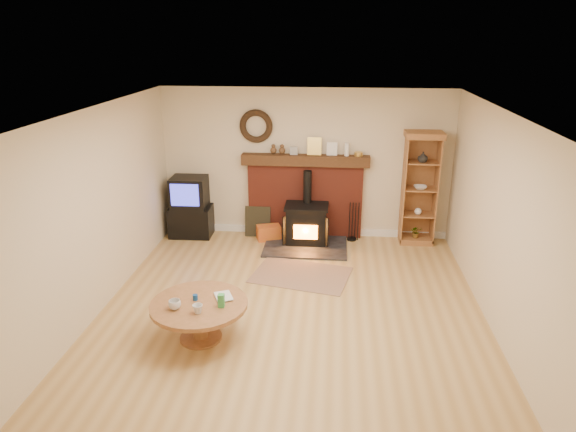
# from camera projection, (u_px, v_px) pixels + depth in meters

# --- Properties ---
(ground) EXTENTS (5.50, 5.50, 0.00)m
(ground) POSITION_uv_depth(u_px,v_px,m) (292.00, 310.00, 6.78)
(ground) COLOR #AE8448
(ground) RESTS_ON ground
(room_shell) EXTENTS (5.02, 5.52, 2.61)m
(room_shell) POSITION_uv_depth(u_px,v_px,m) (291.00, 183.00, 6.29)
(room_shell) COLOR beige
(room_shell) RESTS_ON ground
(chimney_breast) EXTENTS (2.20, 0.22, 1.78)m
(chimney_breast) POSITION_uv_depth(u_px,v_px,m) (305.00, 193.00, 9.01)
(chimney_breast) COLOR maroon
(chimney_breast) RESTS_ON ground
(wood_stove) EXTENTS (1.40, 1.00, 1.25)m
(wood_stove) POSITION_uv_depth(u_px,v_px,m) (306.00, 225.00, 8.79)
(wood_stove) COLOR black
(wood_stove) RESTS_ON ground
(area_rug) EXTENTS (1.59, 1.25, 0.01)m
(area_rug) POSITION_uv_depth(u_px,v_px,m) (301.00, 275.00, 7.75)
(area_rug) COLOR brown
(area_rug) RESTS_ON ground
(tv_unit) EXTENTS (0.75, 0.54, 1.08)m
(tv_unit) POSITION_uv_depth(u_px,v_px,m) (190.00, 208.00, 9.10)
(tv_unit) COLOR black
(tv_unit) RESTS_ON ground
(curio_cabinet) EXTENTS (0.62, 0.45, 1.94)m
(curio_cabinet) POSITION_uv_depth(u_px,v_px,m) (419.00, 188.00, 8.67)
(curio_cabinet) COLOR brown
(curio_cabinet) RESTS_ON ground
(firelog_box) EXTENTS (0.46, 0.37, 0.25)m
(firelog_box) POSITION_uv_depth(u_px,v_px,m) (269.00, 233.00, 9.04)
(firelog_box) COLOR orange
(firelog_box) RESTS_ON ground
(leaning_painting) EXTENTS (0.45, 0.12, 0.54)m
(leaning_painting) POSITION_uv_depth(u_px,v_px,m) (258.00, 221.00, 9.15)
(leaning_painting) COLOR black
(leaning_painting) RESTS_ON ground
(fire_tools) EXTENTS (0.19, 0.16, 0.70)m
(fire_tools) POSITION_uv_depth(u_px,v_px,m) (352.00, 232.00, 9.00)
(fire_tools) COLOR black
(fire_tools) RESTS_ON ground
(coffee_table) EXTENTS (1.14, 1.14, 0.64)m
(coffee_table) POSITION_uv_depth(u_px,v_px,m) (199.00, 310.00, 6.01)
(coffee_table) COLOR brown
(coffee_table) RESTS_ON ground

